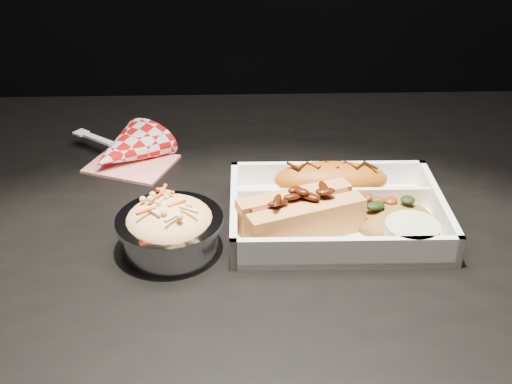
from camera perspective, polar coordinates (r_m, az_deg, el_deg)
dining_table at (r=0.84m, az=0.30°, el=-7.36°), size 1.20×0.80×0.75m
food_tray at (r=0.77m, az=7.09°, el=-2.10°), size 0.25×0.18×0.04m
fried_pastry at (r=0.81m, az=6.68°, el=1.12°), size 0.14×0.06×0.04m
hotdog at (r=0.73m, az=3.98°, el=-1.77°), size 0.15×0.10×0.06m
fried_rice_mound at (r=0.77m, az=12.09°, el=-1.66°), size 0.10×0.08×0.03m
cupcake_liner at (r=0.73m, az=13.64°, el=-3.79°), size 0.06×0.06×0.03m
foil_coleslaw_cup at (r=0.71m, az=-7.66°, el=-3.06°), size 0.12×0.12×0.07m
napkin_fork at (r=0.92m, az=-11.60°, el=3.57°), size 0.16×0.15×0.10m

